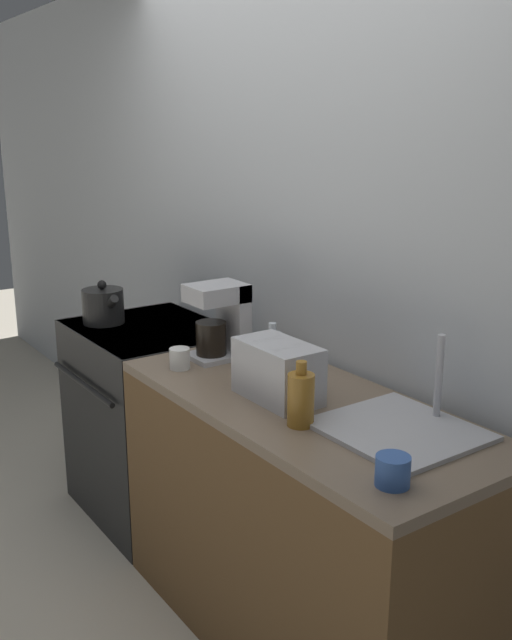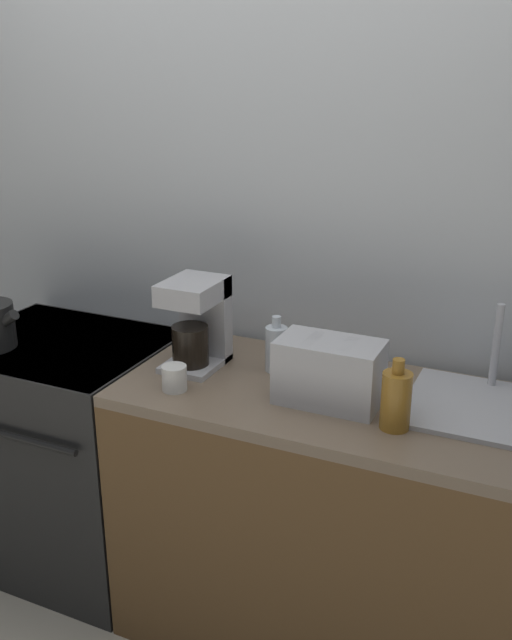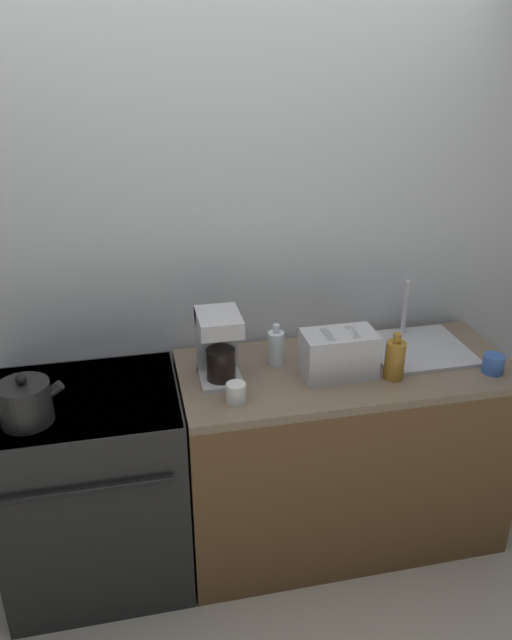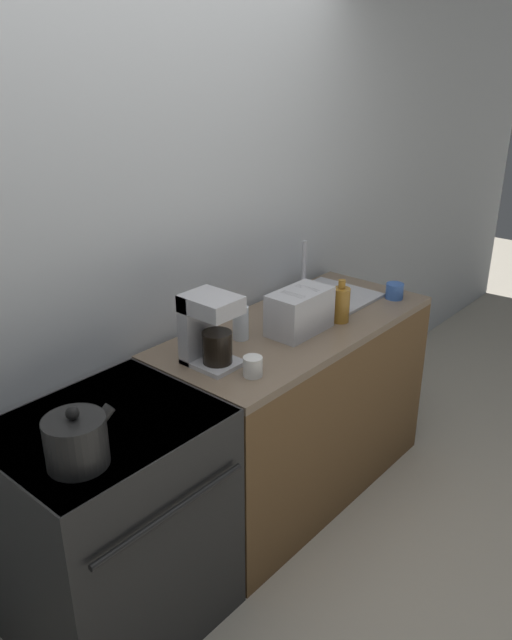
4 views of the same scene
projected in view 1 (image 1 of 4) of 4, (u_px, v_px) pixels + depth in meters
The scene contains 12 objects.
ground_plane at pixel (156, 592), 2.88m from camera, with size 12.00×12.00×0.00m, color beige.
wall_back at pixel (297, 257), 2.93m from camera, with size 8.00×0.05×2.60m.
stove at pixel (153, 418), 3.41m from camera, with size 0.76×0.67×0.92m.
counter_block at pixel (301, 523), 2.53m from camera, with size 1.47×0.64×0.92m.
kettle at pixel (103, 306), 3.34m from camera, with size 0.24×0.19×0.20m.
toaster at pixel (278, 371), 2.40m from camera, with size 0.31×0.18×0.20m.
coffee_maker at pixel (222, 318), 2.83m from camera, with size 0.17×0.22×0.30m.
sink_tray at pixel (401, 427), 2.16m from camera, with size 0.44×0.41×0.28m.
bottle_clear at pixel (272, 351), 2.67m from camera, with size 0.07×0.07×0.19m.
bottle_amber at pixel (301, 399), 2.19m from camera, with size 0.08×0.08×0.21m.
cup_blue at pixel (393, 471), 1.83m from camera, with size 0.09×0.09×0.08m.
cup_white at pixel (180, 359), 2.72m from camera, with size 0.08×0.08×0.08m.
Camera 1 is at (2.28, -1.10, 1.82)m, focal length 40.00 mm.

